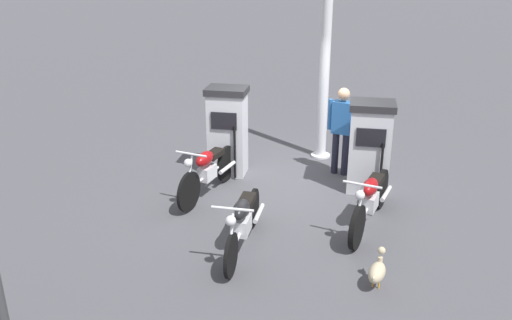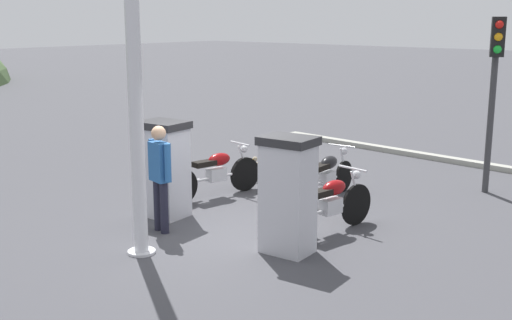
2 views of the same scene
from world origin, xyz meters
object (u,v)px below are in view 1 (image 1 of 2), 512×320
object	(u,v)px
wandering_duck	(377,271)
motorcycle_extra	(243,220)
fuel_pump_far	(370,146)
motorcycle_near_pump	(208,169)
fuel_pump_near	(228,131)
canopy_support_pole	(325,59)
motorcycle_far_pump	(370,200)
attendant_person	(342,126)

from	to	relation	value
wandering_duck	motorcycle_extra	bearing A→B (deg)	-101.10
fuel_pump_far	motorcycle_near_pump	distance (m)	2.85
fuel_pump_near	motorcycle_extra	distance (m)	2.90
canopy_support_pole	motorcycle_far_pump	bearing A→B (deg)	24.62
fuel_pump_far	motorcycle_far_pump	xyz separation A→B (m)	(1.39, 0.19, -0.37)
fuel_pump_far	motorcycle_near_pump	world-z (taller)	fuel_pump_far
attendant_person	canopy_support_pole	size ratio (longest dim) A/B	0.40
motorcycle_near_pump	motorcycle_extra	world-z (taller)	motorcycle_near_pump
fuel_pump_near	fuel_pump_far	world-z (taller)	fuel_pump_near
motorcycle_far_pump	fuel_pump_far	bearing A→B (deg)	-172.35
fuel_pump_near	motorcycle_near_pump	world-z (taller)	fuel_pump_near
fuel_pump_near	attendant_person	xyz separation A→B (m)	(-0.59, 2.06, 0.11)
motorcycle_far_pump	motorcycle_extra	world-z (taller)	motorcycle_far_pump
fuel_pump_far	motorcycle_far_pump	size ratio (longest dim) A/B	0.77
fuel_pump_far	motorcycle_extra	world-z (taller)	fuel_pump_far
motorcycle_near_pump	motorcycle_extra	xyz separation A→B (m)	(1.55, 1.16, -0.02)
wandering_duck	motorcycle_near_pump	bearing A→B (deg)	-122.13
motorcycle_near_pump	attendant_person	xyz separation A→B (m)	(-1.67, 2.04, 0.48)
motorcycle_near_pump	motorcycle_extra	size ratio (longest dim) A/B	1.00
motorcycle_near_pump	fuel_pump_far	bearing A→B (deg)	112.26
fuel_pump_near	fuel_pump_far	bearing A→B (deg)	90.00
motorcycle_near_pump	motorcycle_far_pump	xyz separation A→B (m)	(0.32, 2.81, -0.04)
fuel_pump_far	motorcycle_extra	bearing A→B (deg)	-29.09
fuel_pump_far	wandering_duck	world-z (taller)	fuel_pump_far
fuel_pump_far	canopy_support_pole	xyz separation A→B (m)	(-1.41, -1.10, 1.22)
fuel_pump_near	wandering_duck	distance (m)	4.35
motorcycle_extra	wandering_duck	distance (m)	1.96
attendant_person	motorcycle_extra	bearing A→B (deg)	-15.27
fuel_pump_far	wandering_duck	bearing A→B (deg)	8.56
motorcycle_far_pump	attendant_person	bearing A→B (deg)	-158.81
motorcycle_near_pump	motorcycle_extra	bearing A→B (deg)	36.72
motorcycle_near_pump	canopy_support_pole	distance (m)	3.30
attendant_person	motorcycle_far_pump	bearing A→B (deg)	21.19
fuel_pump_far	motorcycle_extra	distance (m)	3.03
motorcycle_near_pump	canopy_support_pole	world-z (taller)	canopy_support_pole
fuel_pump_near	motorcycle_far_pump	xyz separation A→B (m)	(1.39, 2.83, -0.40)
motorcycle_far_pump	motorcycle_near_pump	bearing A→B (deg)	-96.49
motorcycle_far_pump	canopy_support_pole	world-z (taller)	canopy_support_pole
fuel_pump_near	fuel_pump_far	distance (m)	2.64
motorcycle_far_pump	wandering_duck	bearing A→B (deg)	9.35
fuel_pump_near	motorcycle_extra	bearing A→B (deg)	24.16
attendant_person	canopy_support_pole	bearing A→B (deg)	-147.83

